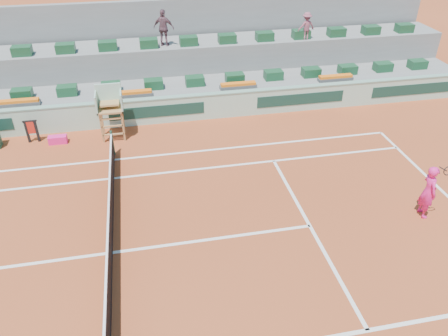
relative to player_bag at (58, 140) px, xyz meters
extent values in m
plane|color=#9A3E1D|center=(2.40, -7.38, -0.17)|extent=(90.00, 90.00, 0.00)
cube|color=gray|center=(2.40, 3.32, 0.43)|extent=(36.00, 4.00, 1.20)
cube|color=gray|center=(2.40, 4.92, 1.13)|extent=(36.00, 2.40, 2.60)
cube|color=gray|center=(2.40, 6.52, 2.03)|extent=(36.00, 0.40, 4.40)
cube|color=#FF2187|center=(0.00, 0.00, 0.00)|extent=(0.77, 0.34, 0.34)
imported|color=#6E4954|center=(5.21, 4.46, 3.32)|extent=(1.13, 0.79, 1.78)
imported|color=#8F4757|center=(12.57, 4.10, 3.12)|extent=(0.95, 0.61, 1.39)
cube|color=white|center=(2.40, -1.89, -0.17)|extent=(23.77, 0.12, 0.01)
cube|color=white|center=(2.40, -3.26, -0.17)|extent=(23.77, 0.12, 0.01)
cube|color=white|center=(8.80, -7.38, -0.17)|extent=(0.12, 8.23, 0.01)
cube|color=white|center=(2.40, -7.38, -0.17)|extent=(12.80, 0.12, 0.01)
cube|color=black|center=(2.40, -7.38, 0.29)|extent=(0.03, 11.87, 0.92)
cube|color=white|center=(2.40, -7.38, 0.78)|extent=(0.06, 11.87, 0.07)
cylinder|color=#1B412D|center=(2.40, -1.44, 0.38)|extent=(0.10, 0.10, 1.10)
cube|color=#A4CFB6|center=(2.40, 1.12, 0.43)|extent=(36.00, 0.30, 1.20)
cube|color=gray|center=(2.40, 1.12, 1.06)|extent=(36.00, 0.34, 0.06)
cube|color=#153A30|center=(4.40, 0.96, 0.48)|extent=(4.40, 0.02, 0.56)
cube|color=#153A30|center=(11.40, 0.96, 0.48)|extent=(4.40, 0.02, 0.56)
cube|color=#153A30|center=(17.40, 0.96, 0.48)|extent=(4.40, 0.02, 0.56)
cube|color=#A2713D|center=(1.95, -0.33, 0.50)|extent=(0.08, 0.08, 1.35)
cube|color=#A2713D|center=(2.85, -0.33, 0.50)|extent=(0.08, 0.08, 1.35)
cube|color=#A2713D|center=(1.95, 0.37, 0.50)|extent=(0.08, 0.08, 1.35)
cube|color=#A2713D|center=(2.85, 0.37, 0.50)|extent=(0.08, 0.08, 1.35)
cube|color=#A2713D|center=(2.40, 0.02, 1.22)|extent=(1.10, 0.90, 0.08)
cube|color=#A4CFB6|center=(2.40, 0.40, 1.73)|extent=(1.10, 0.08, 1.00)
cube|color=#A4CFB6|center=(1.88, 0.02, 1.58)|extent=(0.06, 0.90, 0.80)
cube|color=#A4CFB6|center=(2.92, 0.02, 1.58)|extent=(0.06, 0.90, 0.80)
cube|color=#A2713D|center=(2.40, 0.12, 1.46)|extent=(0.80, 0.60, 0.08)
cube|color=#A2713D|center=(2.40, -0.33, 0.18)|extent=(0.90, 0.08, 0.06)
cube|color=#A2713D|center=(2.40, -0.33, 0.58)|extent=(0.90, 0.08, 0.06)
cube|color=#A2713D|center=(2.40, -0.33, 0.93)|extent=(0.90, 0.08, 0.06)
cube|color=#174728|center=(-1.60, 2.42, 1.25)|extent=(0.90, 0.60, 0.44)
cube|color=#174728|center=(0.40, 2.42, 1.25)|extent=(0.90, 0.60, 0.44)
cube|color=#174728|center=(2.40, 2.42, 1.25)|extent=(0.90, 0.60, 0.44)
cube|color=#174728|center=(4.40, 2.42, 1.25)|extent=(0.90, 0.60, 0.44)
cube|color=#174728|center=(6.40, 2.42, 1.25)|extent=(0.90, 0.60, 0.44)
cube|color=#174728|center=(8.40, 2.42, 1.25)|extent=(0.90, 0.60, 0.44)
cube|color=#174728|center=(10.40, 2.42, 1.25)|extent=(0.90, 0.60, 0.44)
cube|color=#174728|center=(12.40, 2.42, 1.25)|extent=(0.90, 0.60, 0.44)
cube|color=#174728|center=(14.40, 2.42, 1.25)|extent=(0.90, 0.60, 0.44)
cube|color=#174728|center=(16.40, 2.42, 1.25)|extent=(0.90, 0.60, 0.44)
cube|color=#174728|center=(18.40, 2.42, 1.25)|extent=(0.90, 0.60, 0.44)
cube|color=#174728|center=(-1.60, 4.32, 2.65)|extent=(0.90, 0.60, 0.44)
cube|color=#174728|center=(0.40, 4.32, 2.65)|extent=(0.90, 0.60, 0.44)
cube|color=#174728|center=(2.40, 4.32, 2.65)|extent=(0.90, 0.60, 0.44)
cube|color=#174728|center=(4.40, 4.32, 2.65)|extent=(0.90, 0.60, 0.44)
cube|color=#174728|center=(6.40, 4.32, 2.65)|extent=(0.90, 0.60, 0.44)
cube|color=#174728|center=(8.40, 4.32, 2.65)|extent=(0.90, 0.60, 0.44)
cube|color=#174728|center=(10.40, 4.32, 2.65)|extent=(0.90, 0.60, 0.44)
cube|color=#174728|center=(12.40, 4.32, 2.65)|extent=(0.90, 0.60, 0.44)
cube|color=#174728|center=(14.40, 4.32, 2.65)|extent=(0.90, 0.60, 0.44)
cube|color=#174728|center=(16.40, 4.32, 2.65)|extent=(0.90, 0.60, 0.44)
cube|color=#174728|center=(18.40, 4.32, 2.65)|extent=(0.90, 0.60, 0.44)
cube|color=#4D4D4D|center=(-1.60, 1.62, 1.11)|extent=(1.80, 0.36, 0.16)
cube|color=orange|center=(-1.60, 1.62, 1.25)|extent=(1.70, 0.32, 0.12)
cube|color=#4D4D4D|center=(3.40, 1.62, 1.11)|extent=(1.80, 0.36, 0.16)
cube|color=orange|center=(3.40, 1.62, 1.25)|extent=(1.70, 0.32, 0.12)
cube|color=#4D4D4D|center=(8.40, 1.62, 1.11)|extent=(1.80, 0.36, 0.16)
cube|color=orange|center=(8.40, 1.62, 1.25)|extent=(1.70, 0.32, 0.12)
cube|color=#4D4D4D|center=(13.40, 1.62, 1.11)|extent=(1.80, 0.36, 0.16)
cube|color=orange|center=(13.40, 1.62, 1.25)|extent=(1.70, 0.32, 0.12)
cube|color=black|center=(-1.24, 0.34, 0.33)|extent=(0.10, 0.10, 1.00)
cube|color=black|center=(-0.84, 0.34, 0.33)|extent=(0.10, 0.10, 1.00)
cube|color=black|center=(-1.04, 0.34, 0.83)|extent=(0.58, 0.08, 0.06)
cube|color=red|center=(-1.04, 0.32, 0.53)|extent=(0.42, 0.04, 0.56)
imported|color=#FF2187|center=(12.78, -7.54, 0.79)|extent=(0.54, 0.75, 1.92)
cylinder|color=black|center=(12.78, -7.84, 1.88)|extent=(0.03, 0.35, 0.09)
torus|color=black|center=(12.78, -8.06, 1.95)|extent=(0.31, 0.08, 0.31)
camera|label=1|loc=(3.85, -17.64, 9.33)|focal=35.00mm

